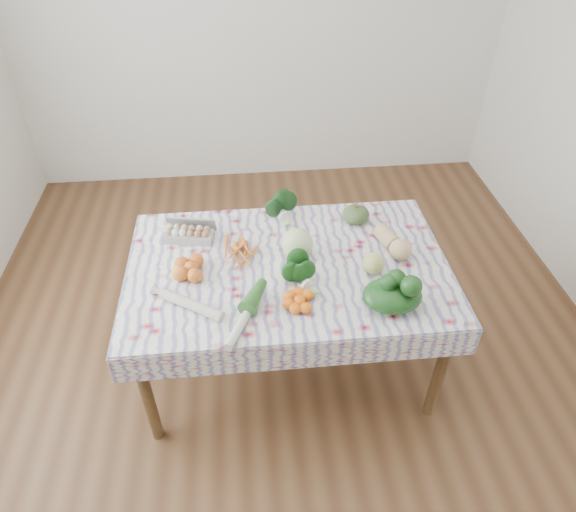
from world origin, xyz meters
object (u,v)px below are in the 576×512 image
object	(u,v)px
egg_carton	(188,235)
butternut_squash	(394,241)
grapefruit	(373,264)
kabocha_squash	(356,214)
cabbage	(297,244)
dining_table	(288,277)

from	to	relation	value
egg_carton	butternut_squash	xyz separation A→B (m)	(1.09, -0.19, 0.02)
butternut_squash	grapefruit	xyz separation A→B (m)	(-0.15, -0.17, -0.00)
kabocha_squash	butternut_squash	size ratio (longest dim) A/B	0.60
cabbage	butternut_squash	bearing A→B (deg)	-0.11
kabocha_squash	dining_table	bearing A→B (deg)	-141.14
egg_carton	kabocha_squash	size ratio (longest dim) A/B	1.77
kabocha_squash	grapefruit	xyz separation A→B (m)	(0.00, -0.44, 0.00)
kabocha_squash	cabbage	bearing A→B (deg)	-143.32
dining_table	butternut_squash	bearing A→B (deg)	6.67
dining_table	egg_carton	distance (m)	0.60
dining_table	grapefruit	bearing A→B (deg)	-13.20
egg_carton	kabocha_squash	world-z (taller)	kabocha_squash
egg_carton	grapefruit	distance (m)	1.01
butternut_squash	grapefruit	distance (m)	0.22
kabocha_squash	cabbage	xyz separation A→B (m)	(-0.37, -0.27, 0.03)
dining_table	grapefruit	size ratio (longest dim) A/B	14.56
dining_table	butternut_squash	xyz separation A→B (m)	(0.57, 0.07, 0.14)
dining_table	egg_carton	xyz separation A→B (m)	(-0.52, 0.26, 0.12)
cabbage	grapefruit	xyz separation A→B (m)	(0.37, -0.17, -0.03)
grapefruit	kabocha_squash	bearing A→B (deg)	90.05
egg_carton	kabocha_squash	xyz separation A→B (m)	(0.94, 0.08, 0.01)
dining_table	cabbage	size ratio (longest dim) A/B	9.90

